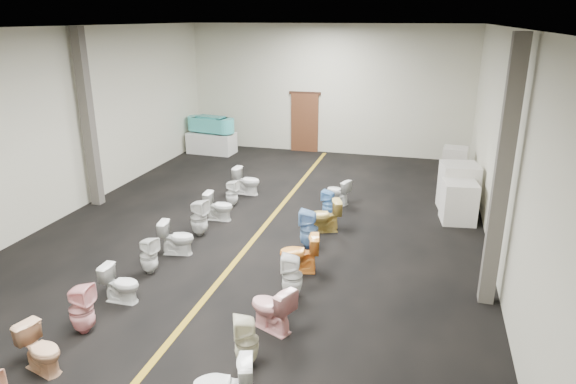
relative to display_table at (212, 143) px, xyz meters
name	(u,v)px	position (x,y,z in m)	size (l,w,h in m)	color
floor	(256,237)	(3.98, -6.76, -0.37)	(16.00, 16.00, 0.00)	black
ceiling	(251,27)	(3.98, -6.76, 4.13)	(16.00, 16.00, 0.00)	black
wall_back	(327,90)	(3.98, 1.24, 1.88)	(10.00, 10.00, 0.00)	beige
wall_left	(52,127)	(-1.02, -6.76, 1.88)	(16.00, 16.00, 0.00)	beige
wall_right	(507,156)	(8.98, -6.76, 1.88)	(16.00, 16.00, 0.00)	beige
aisle_stripe	(256,237)	(3.98, -6.76, -0.37)	(0.12, 15.60, 0.01)	#9B7616
back_door	(305,123)	(3.18, 1.18, 0.68)	(1.00, 0.10, 2.10)	#562D19
door_frame	(305,93)	(3.18, 1.19, 1.75)	(1.15, 0.08, 0.10)	#331C11
column_left	(88,119)	(-0.77, -5.76, 1.88)	(0.25, 0.25, 4.50)	#59544C
column_right	(502,177)	(8.73, -8.26, 1.88)	(0.25, 0.25, 4.50)	#59544C
display_table	(212,143)	(0.00, 0.00, 0.00)	(1.66, 0.83, 0.74)	silver
bathtub	(211,124)	(0.00, 0.00, 0.70)	(1.84, 0.89, 0.55)	#44C4C2
appliance_crate_a	(459,202)	(8.38, -4.58, 0.13)	(0.77, 0.77, 0.99)	silver
appliance_crate_b	(458,187)	(8.38, -3.74, 0.24)	(0.88, 0.88, 1.21)	silver
appliance_crate_c	(455,177)	(8.38, -2.11, 0.03)	(0.70, 0.70, 0.79)	beige
appliance_crate_d	(454,164)	(8.38, -1.05, 0.13)	(0.70, 0.70, 1.00)	beige
toilet_left_2	(41,349)	(2.60, -11.90, -0.03)	(0.39, 0.68, 0.69)	#E9B084
toilet_left_3	(82,309)	(2.57, -10.95, 0.04)	(0.37, 0.38, 0.83)	#FBAFB1
toilet_left_4	(121,284)	(2.63, -9.97, -0.03)	(0.38, 0.66, 0.67)	white
toilet_left_5	(149,256)	(2.56, -8.91, 0.00)	(0.33, 0.34, 0.74)	white
toilet_left_6	(177,238)	(2.68, -7.98, -0.01)	(0.40, 0.70, 0.72)	white
toilet_left_7	(199,218)	(2.72, -6.99, 0.05)	(0.38, 0.39, 0.85)	white
toilet_left_8	(219,206)	(2.78, -5.99, -0.02)	(0.39, 0.69, 0.70)	white
toilet_left_9	(232,193)	(2.73, -5.00, -0.02)	(0.32, 0.32, 0.70)	white
toilet_left_10	(247,181)	(2.78, -3.98, 0.01)	(0.42, 0.74, 0.76)	white
toilet_right_2	(247,340)	(5.30, -11.00, 0.01)	(0.35, 0.35, 0.77)	#F3EDC9
toilet_right_3	(271,308)	(5.38, -10.10, 0.02)	(0.43, 0.76, 0.78)	#FBB3B2
toilet_right_4	(292,276)	(5.43, -9.03, 0.03)	(0.36, 0.37, 0.81)	white
toilet_right_5	(299,253)	(5.33, -8.09, 0.02)	(0.43, 0.75, 0.77)	orange
toilet_right_6	(309,229)	(5.26, -6.98, 0.06)	(0.39, 0.40, 0.86)	#77A5DA
toilet_right_7	(324,216)	(5.40, -6.02, 0.01)	(0.42, 0.74, 0.76)	#D8B756
toilet_right_8	(329,204)	(5.32, -5.12, -0.02)	(0.31, 0.32, 0.70)	#6EADED
toilet_right_9	(338,191)	(5.36, -4.08, -0.03)	(0.37, 0.66, 0.67)	white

